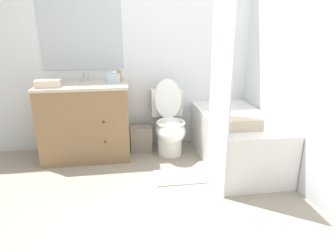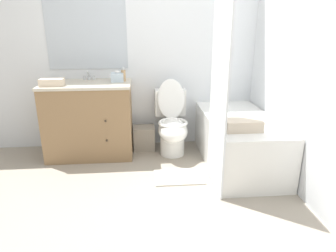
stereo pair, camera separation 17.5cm
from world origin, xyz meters
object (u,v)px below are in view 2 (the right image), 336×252
at_px(sink_faucet, 89,77).
at_px(hand_towel_folded, 52,82).
at_px(bathtub, 238,140).
at_px(toilet, 172,125).
at_px(soap_dispenser, 123,75).
at_px(tissue_box, 117,77).
at_px(bath_towel_folded, 243,125).
at_px(wastebasket, 144,138).
at_px(vanity_cabinet, 90,119).
at_px(bath_mat, 179,177).

distance_m(sink_faucet, hand_towel_folded, 0.49).
bearing_deg(bathtub, toilet, 152.84).
relative_size(soap_dispenser, hand_towel_folded, 0.64).
height_order(tissue_box, bath_towel_folded, tissue_box).
xyz_separation_m(bathtub, hand_towel_folded, (-2.02, 0.27, 0.64)).
height_order(toilet, wastebasket, toilet).
bearing_deg(soap_dispenser, hand_towel_folded, -163.46).
relative_size(toilet, soap_dispenser, 5.56).
bearing_deg(sink_faucet, hand_towel_folded, -133.86).
bearing_deg(bath_towel_folded, sink_faucet, 146.33).
distance_m(vanity_cabinet, tissue_box, 0.60).
bearing_deg(hand_towel_folded, soap_dispenser, 16.54).
bearing_deg(bath_towel_folded, bathtub, 75.21).
height_order(bath_towel_folded, bath_mat, bath_towel_folded).
xyz_separation_m(sink_faucet, toilet, (0.97, -0.26, -0.55)).
bearing_deg(hand_towel_folded, sink_faucet, 46.14).
bearing_deg(bathtub, soap_dispenser, 158.57).
relative_size(hand_towel_folded, bath_mat, 0.49).
bearing_deg(tissue_box, bathtub, -19.23).
bearing_deg(sink_faucet, bath_towel_folded, -33.67).
bearing_deg(vanity_cabinet, soap_dispenser, 9.97).
height_order(bathtub, bath_mat, bathtub).
bearing_deg(hand_towel_folded, bathtub, -7.65).
bearing_deg(sink_faucet, soap_dispenser, -16.85).
xyz_separation_m(wastebasket, soap_dispenser, (-0.22, -0.02, 0.80)).
xyz_separation_m(tissue_box, bath_towel_folded, (1.22, -0.89, -0.33)).
bearing_deg(toilet, sink_faucet, 165.06).
distance_m(sink_faucet, bathtub, 1.90).
bearing_deg(vanity_cabinet, hand_towel_folded, -155.90).
height_order(tissue_box, soap_dispenser, soap_dispenser).
relative_size(vanity_cabinet, bathtub, 0.70).
height_order(toilet, bath_towel_folded, toilet).
relative_size(sink_faucet, soap_dispenser, 0.89).
bearing_deg(bath_towel_folded, hand_towel_folded, 159.98).
xyz_separation_m(vanity_cabinet, hand_towel_folded, (-0.34, -0.15, 0.47)).
height_order(sink_faucet, wastebasket, sink_faucet).
bearing_deg(bath_towel_folded, toilet, 127.08).
bearing_deg(vanity_cabinet, bath_mat, -35.72).
bearing_deg(wastebasket, soap_dispenser, -174.44).
height_order(vanity_cabinet, wastebasket, vanity_cabinet).
xyz_separation_m(wastebasket, bath_towel_folded, (0.93, -0.94, 0.46)).
xyz_separation_m(vanity_cabinet, wastebasket, (0.64, 0.09, -0.30)).
bearing_deg(toilet, bathtub, -27.16).
bearing_deg(sink_faucet, tissue_box, -24.31).
bearing_deg(sink_faucet, vanity_cabinet, -90.00).
xyz_separation_m(wastebasket, bath_mat, (0.34, -0.80, -0.14)).
bearing_deg(hand_towel_folded, bath_mat, -22.86).
relative_size(toilet, hand_towel_folded, 3.57).
bearing_deg(tissue_box, toilet, -9.32).
distance_m(wastebasket, bath_towel_folded, 1.40).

